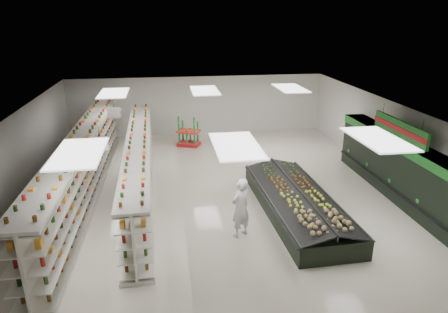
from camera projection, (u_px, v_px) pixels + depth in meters
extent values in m
plane|color=beige|center=(217.00, 191.00, 15.31)|extent=(16.00, 16.00, 0.00)
cube|color=white|center=(216.00, 110.00, 14.22)|extent=(14.00, 16.00, 0.02)
cube|color=silver|center=(198.00, 105.00, 22.21)|extent=(14.00, 0.02, 3.20)
cube|color=silver|center=(274.00, 294.00, 7.32)|extent=(14.00, 0.02, 3.20)
cube|color=silver|center=(16.00, 162.00, 13.79)|extent=(0.02, 16.00, 3.20)
cube|color=silver|center=(392.00, 143.00, 15.74)|extent=(0.02, 16.00, 3.20)
cube|color=black|center=(401.00, 170.00, 14.45)|extent=(0.80, 8.00, 2.20)
cube|color=#1D6F23|center=(405.00, 145.00, 14.13)|extent=(0.85, 8.00, 0.30)
cube|color=black|center=(393.00, 184.00, 14.61)|extent=(0.55, 7.80, 0.15)
cube|color=silver|center=(398.00, 164.00, 14.35)|extent=(0.45, 7.70, 0.03)
cube|color=silver|center=(400.00, 156.00, 14.25)|extent=(0.45, 7.70, 0.03)
cube|color=white|center=(100.00, 144.00, 11.98)|extent=(0.50, 0.06, 0.40)
cube|color=red|center=(100.00, 144.00, 11.98)|extent=(0.52, 0.02, 0.12)
cylinder|color=black|center=(99.00, 134.00, 11.88)|extent=(0.01, 0.01, 0.50)
cube|color=white|center=(114.00, 113.00, 15.70)|extent=(0.50, 0.06, 0.40)
cube|color=red|center=(114.00, 113.00, 15.70)|extent=(0.52, 0.02, 0.12)
cylinder|color=black|center=(114.00, 105.00, 15.60)|extent=(0.01, 0.01, 0.50)
cube|color=#1D6F23|center=(400.00, 129.00, 13.89)|extent=(0.10, 3.20, 0.60)
cube|color=red|center=(398.00, 129.00, 13.88)|extent=(0.03, 3.20, 0.18)
cylinder|color=black|center=(423.00, 127.00, 12.63)|extent=(0.01, 0.01, 0.50)
cylinder|color=black|center=(383.00, 110.00, 14.87)|extent=(0.01, 0.01, 0.50)
cube|color=silver|center=(87.00, 194.00, 14.91)|extent=(1.13, 13.17, 0.13)
cube|color=silver|center=(83.00, 169.00, 14.56)|extent=(0.21, 13.16, 2.19)
cube|color=silver|center=(79.00, 139.00, 14.18)|extent=(1.13, 13.17, 0.09)
cube|color=silver|center=(79.00, 191.00, 14.84)|extent=(0.62, 13.06, 0.03)
cube|color=silver|center=(77.00, 180.00, 14.67)|extent=(0.62, 13.06, 0.03)
cube|color=silver|center=(76.00, 167.00, 14.51)|extent=(0.62, 13.06, 0.03)
cube|color=silver|center=(74.00, 155.00, 14.35)|extent=(0.62, 13.06, 0.03)
cube|color=silver|center=(72.00, 142.00, 14.18)|extent=(0.62, 13.06, 0.03)
cube|color=silver|center=(93.00, 191.00, 14.90)|extent=(0.62, 13.06, 0.03)
cube|color=silver|center=(92.00, 179.00, 14.74)|extent=(0.62, 13.06, 0.03)
cube|color=silver|center=(90.00, 167.00, 14.58)|extent=(0.62, 13.06, 0.03)
cube|color=silver|center=(89.00, 154.00, 14.41)|extent=(0.62, 13.06, 0.03)
cube|color=silver|center=(87.00, 142.00, 14.25)|extent=(0.62, 13.06, 0.03)
cube|color=silver|center=(141.00, 188.00, 15.45)|extent=(1.18, 11.84, 0.12)
cube|color=silver|center=(140.00, 166.00, 15.14)|extent=(0.35, 11.82, 1.97)
cube|color=silver|center=(138.00, 140.00, 14.79)|extent=(1.18, 11.84, 0.08)
cube|color=silver|center=(135.00, 186.00, 15.37)|extent=(0.72, 11.73, 0.03)
cube|color=silver|center=(134.00, 175.00, 15.23)|extent=(0.72, 11.73, 0.03)
cube|color=silver|center=(134.00, 165.00, 15.08)|extent=(0.72, 11.73, 0.03)
cube|color=silver|center=(133.00, 154.00, 14.94)|extent=(0.72, 11.73, 0.03)
cube|color=silver|center=(132.00, 143.00, 14.79)|extent=(0.72, 11.73, 0.03)
cube|color=silver|center=(147.00, 185.00, 15.45)|extent=(0.72, 11.73, 0.03)
cube|color=silver|center=(146.00, 175.00, 15.30)|extent=(0.72, 11.73, 0.03)
cube|color=silver|center=(146.00, 164.00, 15.16)|extent=(0.72, 11.73, 0.03)
cube|color=silver|center=(145.00, 154.00, 15.01)|extent=(0.72, 11.73, 0.03)
cube|color=silver|center=(144.00, 143.00, 14.86)|extent=(0.72, 11.73, 0.03)
cube|color=black|center=(297.00, 205.00, 13.58)|extent=(2.31, 6.24, 0.62)
cube|color=#262626|center=(268.00, 198.00, 13.29)|extent=(0.25, 6.17, 0.05)
cube|color=#262626|center=(326.00, 194.00, 13.64)|extent=(0.25, 6.17, 0.05)
cube|color=black|center=(282.00, 195.00, 13.34)|extent=(1.33, 6.12, 0.32)
cube|color=black|center=(313.00, 192.00, 13.53)|extent=(1.33, 6.12, 0.32)
cube|color=#262626|center=(298.00, 191.00, 13.40)|extent=(0.23, 6.08, 0.22)
cube|color=red|center=(189.00, 144.00, 20.57)|extent=(1.28, 1.09, 0.18)
cube|color=red|center=(188.00, 131.00, 20.34)|extent=(1.34, 1.15, 0.09)
imported|color=silver|center=(240.00, 208.00, 11.97)|extent=(0.83, 0.75, 1.89)
imported|color=tan|center=(134.00, 139.00, 19.23)|extent=(0.59, 0.80, 1.49)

